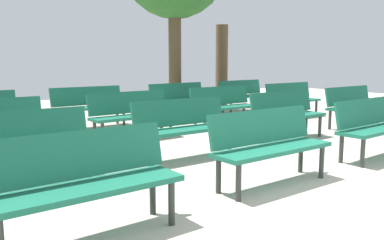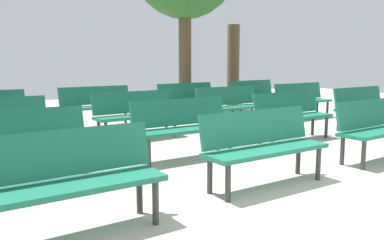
{
  "view_description": "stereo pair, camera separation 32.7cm",
  "coord_description": "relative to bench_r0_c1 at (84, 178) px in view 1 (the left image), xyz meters",
  "views": [
    {
      "loc": [
        -3.42,
        -1.68,
        1.46
      ],
      "look_at": [
        0.0,
        3.29,
        0.55
      ],
      "focal_mm": 37.6,
      "sensor_mm": 36.0,
      "label": 1
    },
    {
      "loc": [
        -3.15,
        -1.86,
        1.46
      ],
      "look_at": [
        0.0,
        3.29,
        0.55
      ],
      "focal_mm": 37.6,
      "sensor_mm": 36.0,
      "label": 2
    }
  ],
  "objects": [
    {
      "name": "bench_r1_c4",
      "position": [
        6.76,
        2.08,
        0.0
      ],
      "size": [
        1.62,
        0.56,
        0.87
      ],
      "rotation": [
        0.0,
        0.0,
        0.05
      ],
      "color": "#19664C",
      "rests_on": "ground_plane"
    },
    {
      "name": "bench_r1_c3",
      "position": [
        4.52,
        1.94,
        0.0
      ],
      "size": [
        1.62,
        0.55,
        0.87
      ],
      "rotation": [
        0.0,
        0.0,
        0.04
      ],
      "color": "#19664C",
      "rests_on": "ground_plane"
    },
    {
      "name": "bench_r1_c1",
      "position": [
        -0.11,
        1.71,
        0.0
      ],
      "size": [
        1.61,
        0.52,
        0.87
      ],
      "rotation": [
        0.0,
        0.0,
        0.03
      ],
      "color": "#19664C",
      "rests_on": "ground_plane"
    },
    {
      "name": "bench_r3_c4",
      "position": [
        6.61,
        5.48,
        0.0
      ],
      "size": [
        1.63,
        0.59,
        0.87
      ],
      "rotation": [
        0.0,
        0.0,
        0.07
      ],
      "color": "#19664C",
      "rests_on": "ground_plane"
    },
    {
      "name": "bench_r2_c4",
      "position": [
        6.75,
        3.8,
        0.0
      ],
      "size": [
        1.62,
        0.55,
        0.87
      ],
      "rotation": [
        0.0,
        0.0,
        0.04
      ],
      "color": "#19664C",
      "rests_on": "ground_plane"
    },
    {
      "name": "bench_r3_c3",
      "position": [
        4.35,
        5.33,
        0.0
      ],
      "size": [
        1.62,
        0.57,
        0.87
      ],
      "rotation": [
        0.0,
        0.0,
        0.06
      ],
      "color": "#19664C",
      "rests_on": "ground_plane"
    },
    {
      "name": "bench_r2_c2",
      "position": [
        2.16,
        3.54,
        0.0
      ],
      "size": [
        1.63,
        0.57,
        0.87
      ],
      "rotation": [
        0.0,
        0.0,
        0.06
      ],
      "color": "#19664C",
      "rests_on": "ground_plane"
    },
    {
      "name": "bench_r0_c1",
      "position": [
        0.0,
        0.0,
        0.0
      ],
      "size": [
        1.62,
        0.55,
        0.87
      ],
      "rotation": [
        0.0,
        0.0,
        0.04
      ],
      "color": "#19664C",
      "rests_on": "ground_plane"
    },
    {
      "name": "bench_r1_c2",
      "position": [
        2.19,
        1.83,
        0.0
      ],
      "size": [
        1.61,
        0.51,
        0.87
      ],
      "rotation": [
        0.0,
        0.0,
        0.02
      ],
      "color": "#19664C",
      "rests_on": "ground_plane"
    },
    {
      "name": "bench_r2_c3",
      "position": [
        4.44,
        3.68,
        0.0
      ],
      "size": [
        1.62,
        0.54,
        0.87
      ],
      "rotation": [
        0.0,
        0.0,
        0.03
      ],
      "color": "#19664C",
      "rests_on": "ground_plane"
    },
    {
      "name": "bench_r0_c2",
      "position": [
        2.29,
        0.18,
        0.0
      ],
      "size": [
        1.62,
        0.53,
        0.87
      ],
      "rotation": [
        0.0,
        0.0,
        0.03
      ],
      "color": "#19664C",
      "rests_on": "ground_plane"
    },
    {
      "name": "tree_2",
      "position": [
        6.79,
        6.7,
        0.75
      ],
      "size": [
        0.38,
        0.38,
        2.51
      ],
      "color": "brown",
      "rests_on": "ground_plane"
    },
    {
      "name": "bench_r3_c2",
      "position": [
        2.0,
        5.28,
        0.0
      ],
      "size": [
        1.62,
        0.55,
        0.87
      ],
      "rotation": [
        0.0,
        0.0,
        0.04
      ],
      "color": "#19664C",
      "rests_on": "ground_plane"
    },
    {
      "name": "bench_r0_c3",
      "position": [
        4.55,
        0.25,
        0.0
      ],
      "size": [
        1.63,
        0.59,
        0.87
      ],
      "rotation": [
        0.0,
        0.0,
        0.07
      ],
      "color": "#19664C",
      "rests_on": "ground_plane"
    }
  ]
}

